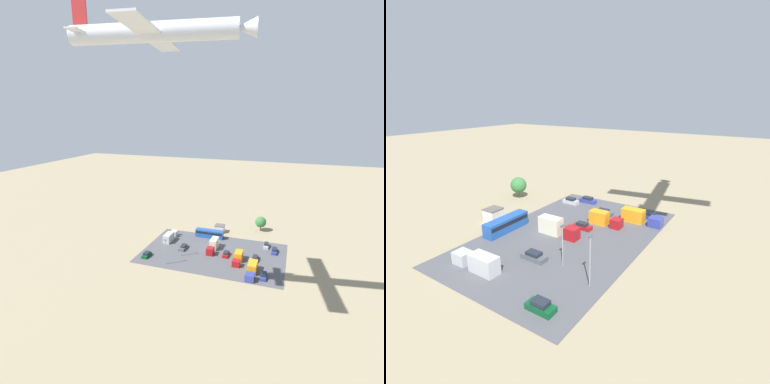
# 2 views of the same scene
# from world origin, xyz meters

# --- Properties ---
(ground_plane) EXTENTS (400.00, 400.00, 0.00)m
(ground_plane) POSITION_xyz_m (0.00, 0.00, 0.00)
(ground_plane) COLOR gray
(parking_lot_surface) EXTENTS (47.60, 30.00, 0.08)m
(parking_lot_surface) POSITION_xyz_m (0.00, 6.09, 0.04)
(parking_lot_surface) COLOR #4C4C51
(parking_lot_surface) RESTS_ON ground
(shed_building) EXTENTS (3.76, 3.49, 2.95)m
(shed_building) POSITION_xyz_m (2.44, -12.97, 1.48)
(shed_building) COLOR silver
(shed_building) RESTS_ON ground
(bus) EXTENTS (10.64, 2.60, 3.00)m
(bus) POSITION_xyz_m (4.83, -6.34, 1.70)
(bus) COLOR #1E4C9E
(bus) RESTS_ON ground
(parked_car_0) EXTENTS (1.76, 4.36, 1.62)m
(parked_car_0) POSITION_xyz_m (-17.93, 16.74, 0.75)
(parked_car_0) COLOR navy
(parked_car_0) RESTS_ON ground
(parked_car_1) EXTENTS (1.72, 4.73, 1.63)m
(parked_car_1) POSITION_xyz_m (-19.70, -1.09, 0.76)
(parked_car_1) COLOR navy
(parked_car_1) RESTS_ON ground
(parked_car_2) EXTENTS (1.70, 4.32, 1.62)m
(parked_car_2) POSITION_xyz_m (-16.68, -4.55, 0.75)
(parked_car_2) COLOR #ADB2B7
(parked_car_2) RESTS_ON ground
(parked_car_3) EXTENTS (1.75, 4.26, 1.47)m
(parked_car_3) POSITION_xyz_m (-4.60, 6.63, 0.69)
(parked_car_3) COLOR maroon
(parked_car_3) RESTS_ON ground
(parked_car_4) EXTENTS (1.98, 4.73, 1.49)m
(parked_car_4) POSITION_xyz_m (10.76, 6.36, 0.70)
(parked_car_4) COLOR #4C5156
(parked_car_4) RESTS_ON ground
(parked_car_5) EXTENTS (1.78, 4.57, 1.47)m
(parked_car_5) POSITION_xyz_m (-14.22, 6.60, 0.69)
(parked_car_5) COLOR #4C5156
(parked_car_5) RESTS_ON ground
(parked_car_6) EXTENTS (1.95, 4.14, 1.56)m
(parked_car_6) POSITION_xyz_m (20.30, 15.78, 0.73)
(parked_car_6) COLOR #0C4723
(parked_car_6) RESTS_ON ground
(parked_truck_0) EXTENTS (2.33, 9.02, 3.52)m
(parked_truck_0) POSITION_xyz_m (0.68, 3.72, 1.69)
(parked_truck_0) COLOR maroon
(parked_truck_0) RESTS_ON ground
(parked_truck_1) EXTENTS (2.40, 7.47, 2.92)m
(parked_truck_1) POSITION_xyz_m (-9.13, 9.43, 1.42)
(parked_truck_1) COLOR maroon
(parked_truck_1) RESTS_ON ground
(parked_truck_2) EXTENTS (2.46, 9.35, 3.01)m
(parked_truck_2) POSITION_xyz_m (18.16, 0.81, 1.46)
(parked_truck_2) COLOR #ADB2B7
(parked_truck_2) RESTS_ON ground
(parked_truck_3) EXTENTS (2.57, 9.19, 2.96)m
(parked_truck_3) POSITION_xyz_m (-14.39, 15.63, 1.44)
(parked_truck_3) COLOR navy
(parked_truck_3) RESTS_ON ground
(tree_near_shed) EXTENTS (4.40, 4.40, 5.94)m
(tree_near_shed) POSITION_xyz_m (-12.86, -19.57, 3.73)
(tree_near_shed) COLOR brown
(tree_near_shed) RESTS_ON ground
(light_pole_lot_centre) EXTENTS (0.90, 0.28, 8.30)m
(light_pole_lot_centre) POSITION_xyz_m (12.18, 18.46, 4.66)
(light_pole_lot_centre) COLOR gray
(light_pole_lot_centre) RESTS_ON ground
(light_pole_lot_edge) EXTENTS (0.90, 0.28, 7.31)m
(light_pole_lot_edge) POSITION_xyz_m (9.62, 11.70, 4.16)
(light_pole_lot_edge) COLOR gray
(light_pole_lot_edge) RESTS_ON ground
(airplane) EXTENTS (34.47, 28.55, 8.24)m
(airplane) POSITION_xyz_m (1.34, 42.73, 60.54)
(airplane) COLOR silver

